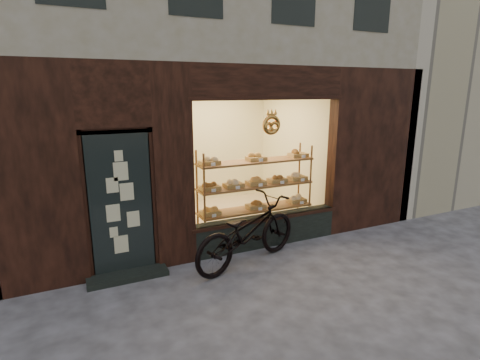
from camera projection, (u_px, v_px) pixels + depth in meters
name	position (u px, v px, depth m)	size (l,w,h in m)	color
ground	(317.00, 313.00, 4.67)	(90.00, 90.00, 0.00)	#373737
neighbor_right	(461.00, 34.00, 12.40)	(12.00, 7.00, 9.00)	beige
display_shelf	(256.00, 193.00, 6.90)	(2.20, 0.45, 1.70)	brown
bicycle	(247.00, 232.00, 5.88)	(0.72, 2.05, 1.08)	black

